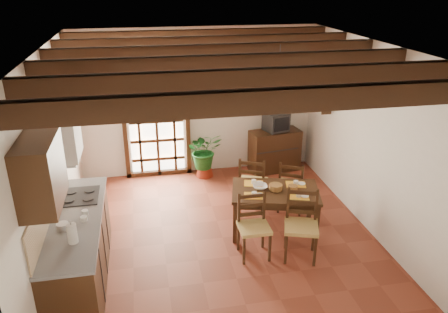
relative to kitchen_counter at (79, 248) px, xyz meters
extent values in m
plane|color=brown|center=(1.96, 0.60, -0.47)|extent=(5.00, 5.00, 0.00)
cube|color=silver|center=(1.96, 3.10, 0.93)|extent=(4.50, 0.02, 2.80)
cube|color=silver|center=(1.96, -1.90, 0.93)|extent=(4.50, 0.02, 2.80)
cube|color=silver|center=(-0.29, 0.60, 0.93)|extent=(0.02, 5.00, 2.80)
cube|color=silver|center=(4.21, 0.60, 0.93)|extent=(0.02, 5.00, 2.80)
cube|color=white|center=(1.96, 0.60, 2.33)|extent=(4.50, 5.00, 0.02)
cube|color=black|center=(1.96, -1.50, 2.22)|extent=(4.50, 0.14, 0.20)
cube|color=black|center=(1.96, -0.66, 2.22)|extent=(4.50, 0.14, 0.20)
cube|color=black|center=(1.96, 0.18, 2.22)|extent=(4.50, 0.14, 0.20)
cube|color=black|center=(1.96, 1.02, 2.22)|extent=(4.50, 0.14, 0.20)
cube|color=black|center=(1.96, 1.86, 2.22)|extent=(4.50, 0.14, 0.20)
cube|color=black|center=(1.96, 2.70, 2.22)|extent=(4.50, 0.14, 0.20)
cube|color=white|center=(1.16, 3.09, 0.63)|extent=(1.01, 0.02, 2.11)
cube|color=#311D0F|center=(1.16, 3.04, 1.77)|extent=(1.26, 0.10, 0.08)
cube|color=#311D0F|center=(0.57, 3.04, 0.63)|extent=(0.08, 0.10, 2.28)
cube|color=#311D0F|center=(1.75, 3.04, 0.63)|extent=(0.08, 0.10, 2.28)
cube|color=#311D0F|center=(1.16, 3.02, 0.63)|extent=(1.01, 0.03, 2.02)
cube|color=#311D0F|center=(0.01, 0.00, -0.03)|extent=(0.60, 2.20, 0.88)
cube|color=slate|center=(0.01, 0.00, 0.43)|extent=(0.64, 2.25, 0.04)
cube|color=tan|center=(-0.28, 0.00, 0.66)|extent=(0.02, 2.20, 0.50)
cube|color=#311D0F|center=(-0.12, -0.70, 1.38)|extent=(0.35, 0.80, 0.70)
cube|color=white|center=(-0.09, 0.55, 1.28)|extent=(0.38, 0.60, 0.50)
cube|color=silver|center=(-0.09, 0.55, 1.01)|extent=(0.32, 0.55, 0.04)
cube|color=black|center=(0.01, 0.55, 0.45)|extent=(0.50, 0.55, 0.02)
cylinder|color=white|center=(0.06, -0.55, 0.56)|extent=(0.11, 0.11, 0.24)
cylinder|color=silver|center=(-0.09, -0.25, 0.48)|extent=(0.14, 0.14, 0.10)
cube|color=#362011|center=(2.77, 0.65, 0.20)|extent=(1.44, 1.10, 0.05)
cube|color=#362011|center=(2.77, 0.65, 0.13)|extent=(1.29, 0.99, 0.09)
cube|color=#362011|center=(3.42, 0.86, -0.15)|extent=(0.08, 0.08, 0.65)
cube|color=#362011|center=(2.28, 1.14, -0.15)|extent=(0.08, 0.08, 0.65)
cube|color=#362011|center=(3.25, 0.17, -0.15)|extent=(0.08, 0.08, 0.65)
cube|color=#362011|center=(2.11, 0.45, -0.15)|extent=(0.08, 0.08, 0.65)
cube|color=tan|center=(2.30, 0.08, -0.02)|extent=(0.42, 0.40, 0.05)
cube|color=#311D0F|center=(2.30, 0.25, 0.21)|extent=(0.42, 0.04, 0.46)
cube|color=#311D0F|center=(2.30, 0.08, -0.25)|extent=(0.40, 0.38, 0.45)
cube|color=tan|center=(2.92, -0.07, 0.01)|extent=(0.56, 0.55, 0.05)
cube|color=#311D0F|center=(2.98, 0.10, 0.26)|extent=(0.44, 0.18, 0.49)
cube|color=#311D0F|center=(2.92, -0.07, -0.23)|extent=(0.54, 0.53, 0.48)
cube|color=tan|center=(2.62, 1.38, 0.00)|extent=(0.58, 0.57, 0.05)
cube|color=#311D0F|center=(2.54, 1.21, 0.25)|extent=(0.42, 0.21, 0.49)
cube|color=#311D0F|center=(2.62, 1.38, -0.23)|extent=(0.55, 0.54, 0.48)
cube|color=tan|center=(3.24, 1.22, -0.03)|extent=(0.55, 0.55, 0.05)
cube|color=#311D0F|center=(3.16, 1.08, 0.20)|extent=(0.38, 0.23, 0.46)
cube|color=#311D0F|center=(3.24, 1.22, -0.25)|extent=(0.53, 0.52, 0.45)
cube|color=gold|center=(2.45, 0.45, 0.16)|extent=(0.29, 0.22, 0.01)
cube|color=gold|center=(3.09, 0.45, 0.16)|extent=(0.29, 0.22, 0.01)
cube|color=gold|center=(2.45, 0.85, 0.16)|extent=(0.29, 0.22, 0.01)
cube|color=gold|center=(3.09, 0.85, 0.16)|extent=(0.29, 0.22, 0.01)
cylinder|color=olive|center=(2.77, 0.65, 0.21)|extent=(0.20, 0.20, 0.08)
imported|color=white|center=(2.56, 0.75, 0.25)|extent=(0.24, 0.24, 0.05)
cube|color=#311D0F|center=(3.44, 2.83, -0.06)|extent=(1.03, 0.58, 0.83)
cube|color=black|center=(3.44, 2.83, 0.54)|extent=(0.51, 0.49, 0.36)
cube|color=black|center=(3.44, 2.64, 0.54)|extent=(0.33, 0.12, 0.27)
cube|color=white|center=(3.46, 3.08, 1.28)|extent=(0.25, 0.03, 0.32)
cone|color=maroon|center=(2.02, 2.79, -0.36)|extent=(0.34, 0.34, 0.20)
imported|color=#144C19|center=(2.02, 2.79, 0.10)|extent=(1.84, 1.62, 1.88)
cube|color=#311D0F|center=(4.10, 2.20, 1.08)|extent=(0.20, 0.42, 0.03)
cube|color=#311D0F|center=(4.10, 2.03, 0.99)|extent=(0.18, 0.03, 0.18)
cube|color=#311D0F|center=(4.10, 2.37, 0.99)|extent=(0.18, 0.03, 0.18)
imported|color=#B2BFB2|center=(4.10, 2.20, 1.18)|extent=(0.15, 0.15, 0.15)
sphere|color=gold|center=(4.10, 2.20, 1.39)|extent=(0.14, 0.14, 0.14)
cylinder|color=#144C19|center=(4.10, 2.20, 1.24)|extent=(0.01, 0.01, 0.28)
cube|color=brown|center=(4.18, 2.20, 1.58)|extent=(0.03, 0.32, 0.32)
cube|color=#C3B292|center=(4.17, 2.20, 1.58)|extent=(0.01, 0.26, 0.26)
cylinder|color=black|center=(2.77, 0.75, 1.98)|extent=(0.01, 0.01, 0.70)
cone|color=#ECE8BF|center=(2.77, 0.75, 1.61)|extent=(0.36, 0.36, 0.14)
sphere|color=#FFD88C|center=(2.77, 0.75, 1.53)|extent=(0.09, 0.09, 0.09)
camera|label=1|loc=(0.91, -4.87, 3.19)|focal=35.00mm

